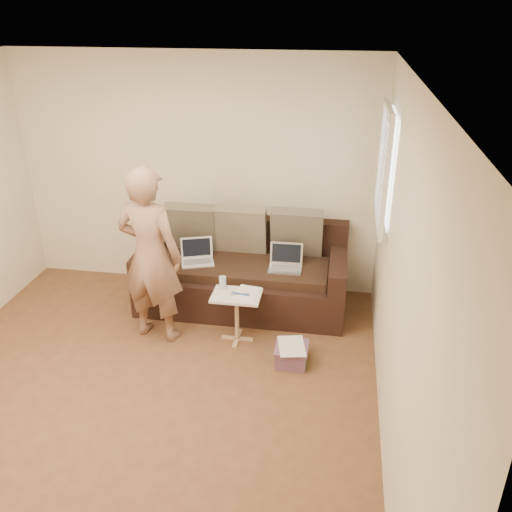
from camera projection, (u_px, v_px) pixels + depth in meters
name	position (u px, v px, depth m)	size (l,w,h in m)	color
floor	(134.00, 406.00, 4.44)	(4.50, 4.50, 0.00)	brown
ceiling	(92.00, 78.00, 3.32)	(4.50, 4.50, 0.00)	white
wall_back	(196.00, 175.00, 5.88)	(4.00, 4.00, 0.00)	beige
wall_right	(399.00, 287.00, 3.59)	(4.50, 4.50, 0.00)	beige
window_blinds	(386.00, 167.00, 4.76)	(0.12, 0.88, 1.08)	white
sofa	(242.00, 270.00, 5.75)	(2.20, 0.95, 0.85)	black
pillow_left	(192.00, 227.00, 5.87)	(0.55, 0.14, 0.55)	brown
pillow_mid	(241.00, 230.00, 5.80)	(0.55, 0.14, 0.55)	#716850
pillow_right	(297.00, 233.00, 5.73)	(0.55, 0.14, 0.55)	brown
laptop_silver	(285.00, 270.00, 5.54)	(0.34, 0.25, 0.23)	#B7BABC
laptop_white	(198.00, 263.00, 5.68)	(0.34, 0.24, 0.24)	white
person	(151.00, 256.00, 5.02)	(0.64, 0.43, 1.75)	#885C4A
side_table	(237.00, 317.00, 5.21)	(0.46, 0.32, 0.51)	silver
drinking_glass	(223.00, 282.00, 5.19)	(0.07, 0.07, 0.12)	silver
scissors	(240.00, 294.00, 5.09)	(0.18, 0.10, 0.02)	silver
paper_on_table	(246.00, 293.00, 5.12)	(0.21, 0.30, 0.00)	white
striped_box	(291.00, 354.00, 4.93)	(0.30, 0.30, 0.19)	#C31D6B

